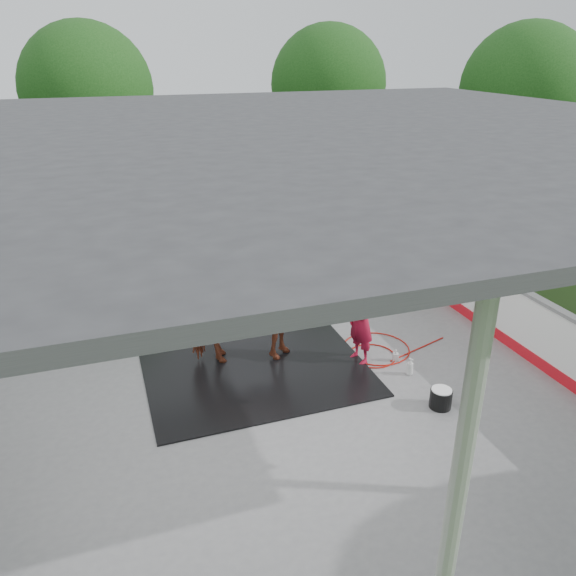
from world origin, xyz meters
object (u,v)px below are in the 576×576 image
object	(u,v)px
handler	(362,321)
dasher_board	(512,317)
wash_bucket	(441,398)
horse	(251,316)

from	to	relation	value
handler	dasher_board	bearing A→B (deg)	70.21
handler	wash_bucket	world-z (taller)	handler
wash_bucket	handler	bearing A→B (deg)	108.93
dasher_board	horse	distance (m)	4.69
horse	wash_bucket	xyz separation A→B (m)	(2.33, -2.16, -0.73)
horse	dasher_board	bearing A→B (deg)	-90.31
dasher_board	handler	world-z (taller)	handler
horse	handler	world-z (taller)	horse
handler	wash_bucket	bearing A→B (deg)	5.82
dasher_board	horse	world-z (taller)	horse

